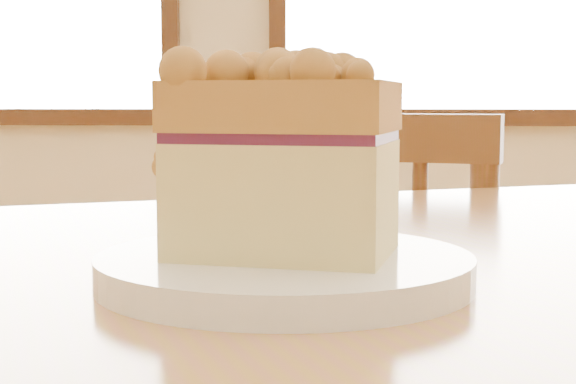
% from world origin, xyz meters
% --- Properties ---
extents(plate, '(0.19, 0.19, 0.02)m').
position_xyz_m(plate, '(-0.26, 0.15, 0.76)').
color(plate, white).
rests_on(plate, cafe_table_main).
extents(cake_slice, '(0.13, 0.10, 0.11)m').
position_xyz_m(cake_slice, '(-0.26, 0.15, 0.82)').
color(cake_slice, '#FDE98F').
rests_on(cake_slice, plate).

